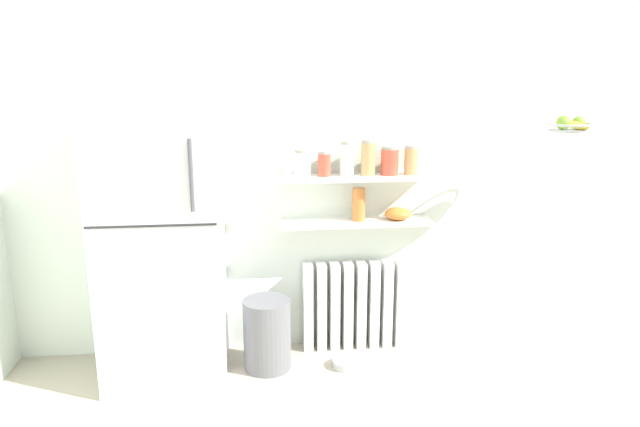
{
  "coord_description": "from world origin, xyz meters",
  "views": [
    {
      "loc": [
        -0.59,
        -1.8,
        1.9
      ],
      "look_at": [
        -0.21,
        1.6,
        1.05
      ],
      "focal_mm": 32.74,
      "sensor_mm": 36.0,
      "label": 1
    }
  ],
  "objects": [
    {
      "name": "storage_jar_3",
      "position": [
        0.14,
        1.89,
        1.34
      ],
      "size": [
        0.09,
        0.09,
        0.23
      ],
      "color": "tan",
      "rests_on": "wall_shelf_upper"
    },
    {
      "name": "vase",
      "position": [
        0.08,
        1.89,
        1.03
      ],
      "size": [
        0.09,
        0.09,
        0.22
      ],
      "primitive_type": "cylinder",
      "color": "#CC7033",
      "rests_on": "wall_shelf_lower"
    },
    {
      "name": "back_wall",
      "position": [
        0.0,
        2.05,
        1.3
      ],
      "size": [
        7.04,
        0.1,
        2.6
      ],
      "primitive_type": "cube",
      "color": "silver",
      "rests_on": "ground_plane"
    },
    {
      "name": "storage_jar_4",
      "position": [
        0.28,
        1.89,
        1.32
      ],
      "size": [
        0.12,
        0.12,
        0.19
      ],
      "color": "#C64C38",
      "rests_on": "wall_shelf_upper"
    },
    {
      "name": "radiator",
      "position": [
        0.07,
        1.92,
        0.31
      ],
      "size": [
        0.71,
        0.12,
        0.62
      ],
      "color": "white",
      "rests_on": "ground_plane"
    },
    {
      "name": "hanging_fruit_basket",
      "position": [
        1.33,
        1.6,
        1.57
      ],
      "size": [
        0.28,
        0.28,
        0.1
      ],
      "color": "#B2B2B7"
    },
    {
      "name": "storage_jar_5",
      "position": [
        0.43,
        1.89,
        1.32
      ],
      "size": [
        0.09,
        0.09,
        0.19
      ],
      "color": "tan",
      "rests_on": "wall_shelf_upper"
    },
    {
      "name": "pet_food_bowl",
      "position": [
        -0.03,
        1.63,
        0.03
      ],
      "size": [
        0.19,
        0.19,
        0.05
      ],
      "primitive_type": "cylinder",
      "color": "#B7B7BC",
      "rests_on": "ground_plane"
    },
    {
      "name": "storage_jar_2",
      "position": [
        -0.0,
        1.89,
        1.34
      ],
      "size": [
        0.09,
        0.09,
        0.22
      ],
      "color": "silver",
      "rests_on": "wall_shelf_upper"
    },
    {
      "name": "wall_shelf_upper",
      "position": [
        0.07,
        1.89,
        1.21
      ],
      "size": [
        1.0,
        0.22,
        0.02
      ],
      "primitive_type": "cube",
      "color": "white"
    },
    {
      "name": "wall_shelf_lower",
      "position": [
        0.07,
        1.89,
        0.91
      ],
      "size": [
        1.0,
        0.22,
        0.02
      ],
      "primitive_type": "cube",
      "color": "white"
    },
    {
      "name": "storage_jar_0",
      "position": [
        -0.29,
        1.89,
        1.31
      ],
      "size": [
        0.11,
        0.11,
        0.18
      ],
      "color": "silver",
      "rests_on": "wall_shelf_upper"
    },
    {
      "name": "shelf_bowl",
      "position": [
        0.35,
        1.89,
        0.96
      ],
      "size": [
        0.18,
        0.18,
        0.08
      ],
      "primitive_type": "ellipsoid",
      "color": "orange",
      "rests_on": "wall_shelf_lower"
    },
    {
      "name": "refrigerator",
      "position": [
        -1.17,
        1.69,
        0.86
      ],
      "size": [
        0.73,
        0.65,
        1.71
      ],
      "color": "silver",
      "rests_on": "ground_plane"
    },
    {
      "name": "storage_jar_1",
      "position": [
        -0.15,
        1.89,
        1.31
      ],
      "size": [
        0.08,
        0.08,
        0.17
      ],
      "color": "#C64C38",
      "rests_on": "wall_shelf_upper"
    },
    {
      "name": "trash_bin",
      "position": [
        -0.54,
        1.68,
        0.23
      ],
      "size": [
        0.31,
        0.31,
        0.47
      ],
      "primitive_type": "cylinder",
      "color": "slate",
      "rests_on": "ground_plane"
    }
  ]
}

